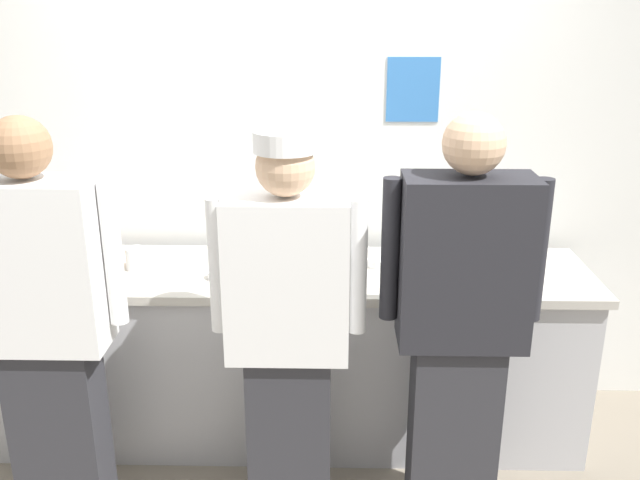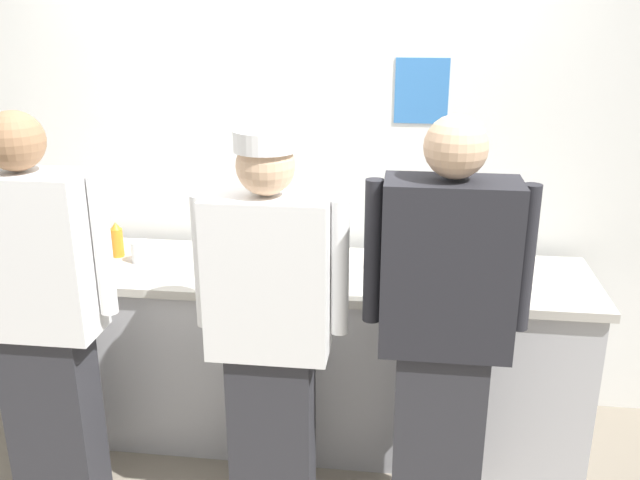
% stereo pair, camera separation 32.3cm
% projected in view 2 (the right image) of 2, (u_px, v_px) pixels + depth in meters
% --- Properties ---
extents(ground_plane, '(9.00, 9.00, 0.00)m').
position_uv_depth(ground_plane, '(279.00, 471.00, 3.22)').
color(ground_plane, slate).
extents(wall_back, '(4.47, 0.11, 2.91)m').
position_uv_depth(wall_back, '(302.00, 132.00, 3.50)').
color(wall_back, silver).
rests_on(wall_back, ground).
extents(prep_counter, '(2.85, 0.66, 0.88)m').
position_uv_depth(prep_counter, '(290.00, 351.00, 3.40)').
color(prep_counter, '#B2B2B7').
rests_on(prep_counter, ground).
extents(chef_near_left, '(0.62, 0.24, 1.71)m').
position_uv_depth(chef_near_left, '(40.00, 313.00, 2.73)').
color(chef_near_left, '#2D2D33').
rests_on(chef_near_left, ground).
extents(chef_center, '(0.60, 0.24, 1.66)m').
position_uv_depth(chef_center, '(270.00, 329.00, 2.65)').
color(chef_center, '#2D2D33').
rests_on(chef_center, ground).
extents(chef_far_right, '(0.63, 0.24, 1.72)m').
position_uv_depth(chef_far_right, '(444.00, 329.00, 2.59)').
color(chef_far_right, '#2D2D33').
rests_on(chef_far_right, ground).
extents(plate_stack_front, '(0.21, 0.21, 0.05)m').
position_uv_depth(plate_stack_front, '(68.00, 261.00, 3.29)').
color(plate_stack_front, white).
rests_on(plate_stack_front, prep_counter).
extents(mixing_bowl_steel, '(0.37, 0.37, 0.10)m').
position_uv_depth(mixing_bowl_steel, '(290.00, 260.00, 3.22)').
color(mixing_bowl_steel, '#B7BABF').
rests_on(mixing_bowl_steel, prep_counter).
extents(sheet_tray, '(0.51, 0.40, 0.02)m').
position_uv_depth(sheet_tray, '(479.00, 276.00, 3.13)').
color(sheet_tray, '#B7BABF').
rests_on(sheet_tray, prep_counter).
extents(squeeze_bottle_primary, '(0.05, 0.05, 0.19)m').
position_uv_depth(squeeze_bottle_primary, '(418.00, 267.00, 3.03)').
color(squeeze_bottle_primary, '#56A333').
rests_on(squeeze_bottle_primary, prep_counter).
extents(squeeze_bottle_secondary, '(0.06, 0.06, 0.18)m').
position_uv_depth(squeeze_bottle_secondary, '(117.00, 240.00, 3.39)').
color(squeeze_bottle_secondary, orange).
rests_on(squeeze_bottle_secondary, prep_counter).
extents(ramekin_green_sauce, '(0.11, 0.11, 0.04)m').
position_uv_depth(ramekin_green_sauce, '(379.00, 264.00, 3.25)').
color(ramekin_green_sauce, white).
rests_on(ramekin_green_sauce, prep_counter).
extents(ramekin_yellow_sauce, '(0.09, 0.09, 0.04)m').
position_uv_depth(ramekin_yellow_sauce, '(217.00, 270.00, 3.18)').
color(ramekin_yellow_sauce, white).
rests_on(ramekin_yellow_sauce, prep_counter).
extents(deli_cup, '(0.09, 0.09, 0.11)m').
position_uv_depth(deli_cup, '(141.00, 252.00, 3.32)').
color(deli_cup, white).
rests_on(deli_cup, prep_counter).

